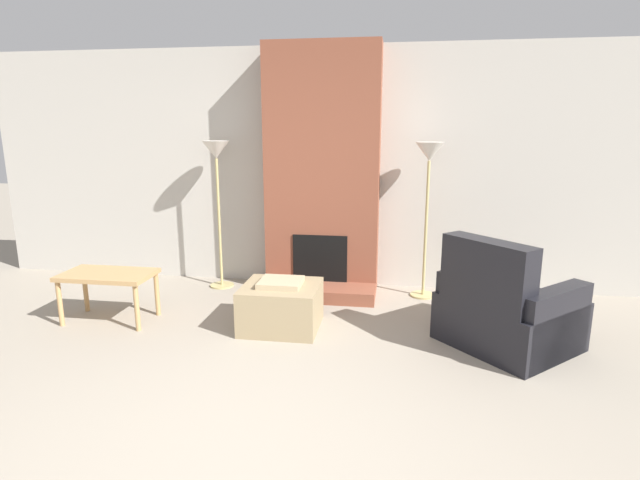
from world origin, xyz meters
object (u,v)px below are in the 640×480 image
object	(u,v)px
side_table	(108,279)
ottoman	(281,306)
floor_lamp_left	(217,165)
floor_lamp_right	(429,167)
armchair	(503,313)

from	to	relation	value
side_table	ottoman	bearing A→B (deg)	2.51
side_table	floor_lamp_left	world-z (taller)	floor_lamp_left
ottoman	floor_lamp_right	xyz separation A→B (m)	(1.29, 1.06, 1.15)
armchair	floor_lamp_right	bearing A→B (deg)	-16.76
ottoman	armchair	xyz separation A→B (m)	(1.87, -0.11, 0.08)
ottoman	armchair	world-z (taller)	armchair
floor_lamp_left	floor_lamp_right	world-z (taller)	floor_lamp_left
ottoman	armchair	distance (m)	1.87
ottoman	floor_lamp_right	size ratio (longest dim) A/B	0.42
armchair	side_table	bearing A→B (deg)	46.53
floor_lamp_left	armchair	bearing A→B (deg)	-22.73
floor_lamp_right	side_table	bearing A→B (deg)	-158.60
armchair	side_table	xyz separation A→B (m)	(-3.47, 0.04, 0.12)
ottoman	side_table	distance (m)	1.62
side_table	floor_lamp_left	xyz separation A→B (m)	(0.67, 1.14, 0.96)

